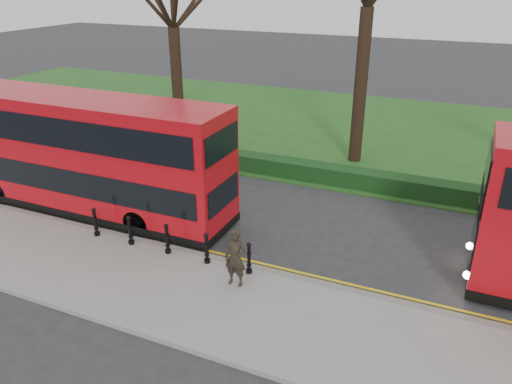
% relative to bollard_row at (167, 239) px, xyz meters
% --- Properties ---
extents(ground, '(120.00, 120.00, 0.00)m').
position_rel_bollard_row_xyz_m(ground, '(1.47, 1.35, -0.65)').
color(ground, '#28282B').
rests_on(ground, ground).
extents(pavement, '(60.00, 4.00, 0.15)m').
position_rel_bollard_row_xyz_m(pavement, '(1.47, -1.65, -0.57)').
color(pavement, gray).
rests_on(pavement, ground).
extents(kerb, '(60.00, 0.25, 0.16)m').
position_rel_bollard_row_xyz_m(kerb, '(1.47, 0.35, -0.57)').
color(kerb, slate).
rests_on(kerb, ground).
extents(grass_verge, '(60.00, 18.00, 0.06)m').
position_rel_bollard_row_xyz_m(grass_verge, '(1.47, 16.35, -0.62)').
color(grass_verge, '#1C501A').
rests_on(grass_verge, ground).
extents(hedge, '(60.00, 0.90, 0.80)m').
position_rel_bollard_row_xyz_m(hedge, '(1.47, 8.15, -0.25)').
color(hedge, black).
rests_on(hedge, ground).
extents(yellow_line_outer, '(60.00, 0.10, 0.01)m').
position_rel_bollard_row_xyz_m(yellow_line_outer, '(1.47, 0.65, -0.64)').
color(yellow_line_outer, yellow).
rests_on(yellow_line_outer, ground).
extents(yellow_line_inner, '(60.00, 0.10, 0.01)m').
position_rel_bollard_row_xyz_m(yellow_line_inner, '(1.47, 0.85, -0.64)').
color(yellow_line_inner, yellow).
rests_on(yellow_line_inner, ground).
extents(bollard_row, '(6.00, 0.15, 1.00)m').
position_rel_bollard_row_xyz_m(bollard_row, '(0.00, 0.00, 0.00)').
color(bollard_row, black).
rests_on(bollard_row, pavement).
extents(bus_lead, '(11.21, 2.57, 4.46)m').
position_rel_bollard_row_xyz_m(bus_lead, '(-4.47, 1.84, 1.60)').
color(bus_lead, '#AE0B14').
rests_on(bus_lead, ground).
extents(pedestrian, '(0.67, 0.45, 1.80)m').
position_rel_bollard_row_xyz_m(pedestrian, '(2.82, -0.70, 0.40)').
color(pedestrian, black).
rests_on(pedestrian, pavement).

